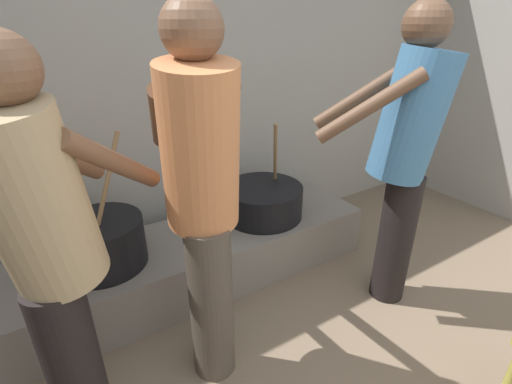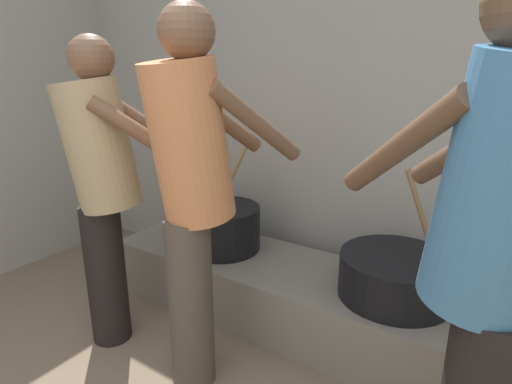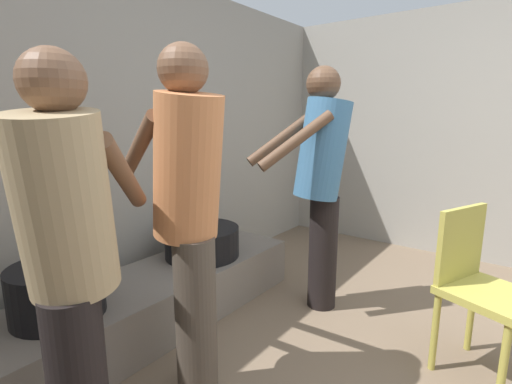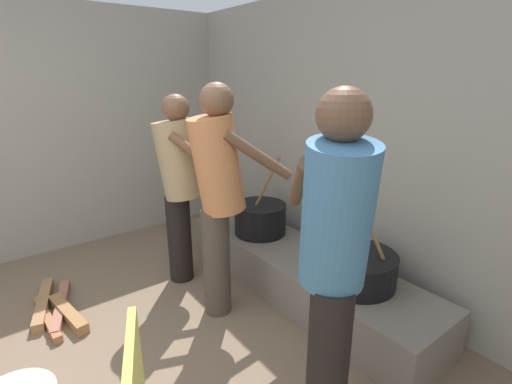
{
  "view_description": "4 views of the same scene",
  "coord_description": "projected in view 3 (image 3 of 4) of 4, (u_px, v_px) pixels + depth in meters",
  "views": [
    {
      "loc": [
        -1.0,
        0.2,
        1.58
      ],
      "look_at": [
        -0.04,
        1.75,
        0.72
      ],
      "focal_mm": 26.02,
      "sensor_mm": 36.0,
      "label": 1
    },
    {
      "loc": [
        0.68,
        0.2,
        1.42
      ],
      "look_at": [
        -0.36,
        1.77,
        0.85
      ],
      "focal_mm": 29.53,
      "sensor_mm": 36.0,
      "label": 2
    },
    {
      "loc": [
        -1.63,
        0.2,
        1.35
      ],
      "look_at": [
        0.07,
        1.48,
        0.92
      ],
      "focal_mm": 26.4,
      "sensor_mm": 36.0,
      "label": 3
    },
    {
      "loc": [
        1.6,
        0.2,
        1.71
      ],
      "look_at": [
        0.02,
        1.4,
        1.07
      ],
      "focal_mm": 26.07,
      "sensor_mm": 36.0,
      "label": 4
    }
  ],
  "objects": [
    {
      "name": "block_enclosure_rear",
      "position": [
        126.0,
        141.0,
        2.73
      ],
      "size": [
        5.05,
        0.2,
        2.34
      ],
      "primitive_type": "cube",
      "color": "#9E998E",
      "rests_on": "ground_plane"
    },
    {
      "name": "hearth_ledge",
      "position": [
        146.0,
        305.0,
        2.39
      ],
      "size": [
        2.33,
        0.6,
        0.34
      ],
      "primitive_type": "cube",
      "color": "slate",
      "rests_on": "ground_plane"
    },
    {
      "name": "cooking_pot_main",
      "position": [
        202.0,
        241.0,
        2.75
      ],
      "size": [
        0.54,
        0.54,
        0.67
      ],
      "color": "black",
      "rests_on": "hearth_ledge"
    },
    {
      "name": "cooking_pot_secondary",
      "position": [
        57.0,
        290.0,
        1.92
      ],
      "size": [
        0.46,
        0.46,
        0.72
      ],
      "color": "black",
      "rests_on": "hearth_ledge"
    },
    {
      "name": "cook_in_blue_shirt",
      "position": [
        321.0,
        175.0,
        2.54
      ],
      "size": [
        0.74,
        0.67,
        1.66
      ],
      "color": "black",
      "rests_on": "ground_plane"
    },
    {
      "name": "cook_in_orange_shirt",
      "position": [
        189.0,
        204.0,
        1.72
      ],
      "size": [
        0.5,
        0.74,
        1.66
      ],
      "color": "#4C4238",
      "rests_on": "ground_plane"
    },
    {
      "name": "cook_in_tan_shirt",
      "position": [
        69.0,
        253.0,
        1.28
      ],
      "size": [
        0.7,
        0.67,
        1.56
      ],
      "color": "black",
      "rests_on": "ground_plane"
    },
    {
      "name": "chair_olive",
      "position": [
        479.0,
        284.0,
        1.94
      ],
      "size": [
        0.52,
        0.52,
        0.88
      ],
      "color": "#B2A847",
      "rests_on": "ground_plane"
    }
  ]
}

